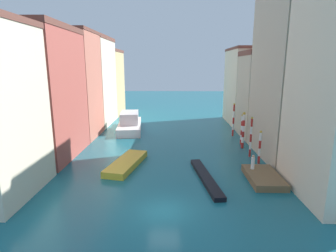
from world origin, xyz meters
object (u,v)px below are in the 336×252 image
at_px(mooring_pole_1, 251,137).
at_px(mooring_pole_3, 242,129).
at_px(waterfront_dock, 263,177).
at_px(mooring_pole_4, 233,120).
at_px(vaporetto_white, 130,123).
at_px(mooring_pole_2, 243,130).
at_px(person_on_dock, 253,162).
at_px(mooring_pole_0, 260,147).
at_px(gondola_black, 206,177).
at_px(motorboat_0, 127,163).

bearing_deg(mooring_pole_1, mooring_pole_3, 87.30).
distance_m(waterfront_dock, mooring_pole_1, 7.53).
distance_m(mooring_pole_4, vaporetto_white, 17.46).
relative_size(mooring_pole_2, vaporetto_white, 0.44).
distance_m(person_on_dock, vaporetto_white, 25.02).
height_order(mooring_pole_0, gondola_black, mooring_pole_0).
relative_size(gondola_black, motorboat_0, 1.18).
bearing_deg(mooring_pole_3, waterfront_dock, -93.87).
bearing_deg(gondola_black, mooring_pole_4, 70.01).
relative_size(mooring_pole_0, mooring_pole_1, 0.78).
distance_m(waterfront_dock, gondola_black, 5.62).
bearing_deg(vaporetto_white, mooring_pole_2, -30.73).
bearing_deg(motorboat_0, gondola_black, -22.11).
bearing_deg(mooring_pole_1, mooring_pole_2, 90.60).
relative_size(mooring_pole_3, vaporetto_white, 0.38).
xyz_separation_m(waterfront_dock, mooring_pole_0, (0.96, 4.72, 1.66)).
bearing_deg(gondola_black, vaporetto_white, 117.49).
bearing_deg(person_on_dock, mooring_pole_1, 77.27).
height_order(mooring_pole_4, motorboat_0, mooring_pole_4).
relative_size(person_on_dock, mooring_pole_0, 0.38).
bearing_deg(motorboat_0, mooring_pole_2, 26.36).
bearing_deg(gondola_black, mooring_pole_0, 35.04).
distance_m(mooring_pole_0, mooring_pole_1, 2.55).
height_order(mooring_pole_2, gondola_black, mooring_pole_2).
bearing_deg(mooring_pole_3, gondola_black, -117.24).
bearing_deg(waterfront_dock, mooring_pole_4, 87.93).
xyz_separation_m(mooring_pole_2, motorboat_0, (-14.59, -7.23, -2.19)).
bearing_deg(mooring_pole_3, motorboat_0, -148.39).
relative_size(mooring_pole_0, motorboat_0, 0.48).
distance_m(waterfront_dock, person_on_dock, 1.84).
bearing_deg(person_on_dock, mooring_pole_0, 63.48).
xyz_separation_m(mooring_pole_1, mooring_pole_4, (0.03, 10.08, 0.14)).
height_order(person_on_dock, gondola_black, person_on_dock).
bearing_deg(mooring_pole_0, mooring_pole_1, 98.35).
distance_m(mooring_pole_2, vaporetto_white, 19.78).
distance_m(mooring_pole_1, vaporetto_white, 21.85).
xyz_separation_m(mooring_pole_0, mooring_pole_1, (-0.36, 2.46, 0.54)).
height_order(waterfront_dock, motorboat_0, motorboat_0).
height_order(waterfront_dock, mooring_pole_2, mooring_pole_2).
bearing_deg(motorboat_0, mooring_pole_1, 14.03).
xyz_separation_m(mooring_pole_0, mooring_pole_2, (-0.40, 6.04, 0.56)).
height_order(waterfront_dock, gondola_black, waterfront_dock).
height_order(person_on_dock, motorboat_0, person_on_dock).
height_order(mooring_pole_1, motorboat_0, mooring_pole_1).
height_order(vaporetto_white, gondola_black, vaporetto_white).
bearing_deg(mooring_pole_0, mooring_pole_4, 91.53).
bearing_deg(mooring_pole_4, mooring_pole_0, -88.47).
relative_size(mooring_pole_1, motorboat_0, 0.62).
distance_m(waterfront_dock, mooring_pole_4, 17.43).
distance_m(person_on_dock, motorboat_0, 13.52).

